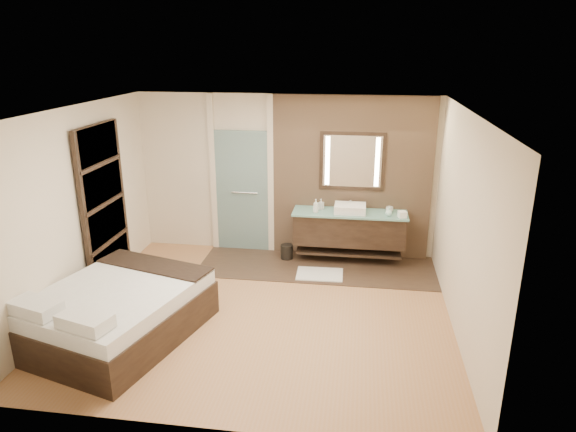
% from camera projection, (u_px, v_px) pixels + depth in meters
% --- Properties ---
extents(floor, '(5.00, 5.00, 0.00)m').
position_uv_depth(floor, '(262.00, 312.00, 6.95)').
color(floor, '#AB7447').
rests_on(floor, ground).
extents(tile_strip, '(3.80, 1.30, 0.01)m').
position_uv_depth(tile_strip, '(317.00, 266.00, 8.37)').
color(tile_strip, '#37251E').
rests_on(tile_strip, floor).
extents(stone_wall, '(2.60, 0.08, 2.70)m').
position_uv_depth(stone_wall, '(352.00, 178.00, 8.44)').
color(stone_wall, '#9F7A5B').
rests_on(stone_wall, floor).
extents(vanity, '(1.85, 0.55, 0.88)m').
position_uv_depth(vanity, '(349.00, 228.00, 8.41)').
color(vanity, black).
rests_on(vanity, stone_wall).
extents(mirror_unit, '(1.06, 0.04, 0.96)m').
position_uv_depth(mirror_unit, '(352.00, 161.00, 8.30)').
color(mirror_unit, black).
rests_on(mirror_unit, stone_wall).
extents(frosted_door, '(1.10, 0.12, 2.70)m').
position_uv_depth(frosted_door, '(242.00, 186.00, 8.75)').
color(frosted_door, '#A4D0D0').
rests_on(frosted_door, floor).
extents(shoji_partition, '(0.06, 1.20, 2.40)m').
position_uv_depth(shoji_partition, '(105.00, 206.00, 7.45)').
color(shoji_partition, black).
rests_on(shoji_partition, floor).
extents(bed, '(2.14, 2.42, 0.79)m').
position_uv_depth(bed, '(117.00, 312.00, 6.29)').
color(bed, black).
rests_on(bed, floor).
extents(bath_mat, '(0.73, 0.52, 0.02)m').
position_uv_depth(bath_mat, '(320.00, 274.00, 8.05)').
color(bath_mat, silver).
rests_on(bath_mat, floor).
extents(waste_bin, '(0.23, 0.23, 0.26)m').
position_uv_depth(waste_bin, '(287.00, 252.00, 8.63)').
color(waste_bin, black).
rests_on(waste_bin, floor).
extents(tissue_box, '(0.15, 0.15, 0.10)m').
position_uv_depth(tissue_box, '(402.00, 214.00, 8.04)').
color(tissue_box, white).
rests_on(tissue_box, vanity).
extents(soap_bottle_a, '(0.09, 0.09, 0.22)m').
position_uv_depth(soap_bottle_a, '(316.00, 206.00, 8.25)').
color(soap_bottle_a, silver).
rests_on(soap_bottle_a, vanity).
extents(soap_bottle_b, '(0.10, 0.10, 0.17)m').
position_uv_depth(soap_bottle_b, '(321.00, 204.00, 8.43)').
color(soap_bottle_b, '#B2B2B2').
rests_on(soap_bottle_b, vanity).
extents(soap_bottle_c, '(0.15, 0.15, 0.14)m').
position_uv_depth(soap_bottle_c, '(389.00, 212.00, 8.11)').
color(soap_bottle_c, silver).
rests_on(soap_bottle_c, vanity).
extents(cup, '(0.15, 0.15, 0.09)m').
position_uv_depth(cup, '(389.00, 209.00, 8.30)').
color(cup, silver).
rests_on(cup, vanity).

